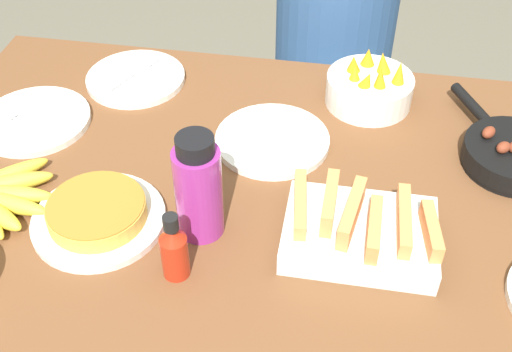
# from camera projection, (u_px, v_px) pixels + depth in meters

# --- Properties ---
(dining_table) EXTENTS (1.52, 0.98, 0.73)m
(dining_table) POSITION_uv_depth(u_px,v_px,m) (256.00, 218.00, 1.38)
(dining_table) COLOR brown
(dining_table) RESTS_ON ground_plane
(melon_tray) EXTENTS (0.28, 0.20, 0.10)m
(melon_tray) POSITION_uv_depth(u_px,v_px,m) (360.00, 231.00, 1.18)
(melon_tray) COLOR silver
(melon_tray) RESTS_ON dining_table
(skillet) EXTENTS (0.23, 0.34, 0.08)m
(skillet) POSITION_uv_depth(u_px,v_px,m) (512.00, 154.00, 1.36)
(skillet) COLOR black
(skillet) RESTS_ON dining_table
(frittata_plate_center) EXTENTS (0.26, 0.26, 0.05)m
(frittata_plate_center) POSITION_uv_depth(u_px,v_px,m) (98.00, 215.00, 1.23)
(frittata_plate_center) COLOR silver
(frittata_plate_center) RESTS_ON dining_table
(empty_plate_near_front) EXTENTS (0.25, 0.25, 0.02)m
(empty_plate_near_front) POSITION_uv_depth(u_px,v_px,m) (34.00, 120.00, 1.47)
(empty_plate_near_front) COLOR silver
(empty_plate_near_front) RESTS_ON dining_table
(empty_plate_far_right) EXTENTS (0.25, 0.25, 0.02)m
(empty_plate_far_right) POSITION_uv_depth(u_px,v_px,m) (272.00, 140.00, 1.42)
(empty_plate_far_right) COLOR silver
(empty_plate_far_right) RESTS_ON dining_table
(empty_plate_mid_edge) EXTENTS (0.25, 0.25, 0.02)m
(empty_plate_mid_edge) POSITION_uv_depth(u_px,v_px,m) (136.00, 78.00, 1.60)
(empty_plate_mid_edge) COLOR silver
(empty_plate_mid_edge) RESTS_ON dining_table
(fruit_bowl_mango) EXTENTS (0.20, 0.20, 0.12)m
(fruit_bowl_mango) POSITION_uv_depth(u_px,v_px,m) (369.00, 87.00, 1.51)
(fruit_bowl_mango) COLOR silver
(fruit_bowl_mango) RESTS_ON dining_table
(water_bottle) EXTENTS (0.09, 0.09, 0.22)m
(water_bottle) POSITION_uv_depth(u_px,v_px,m) (198.00, 188.00, 1.16)
(water_bottle) COLOR #992D89
(water_bottle) RESTS_ON dining_table
(hot_sauce_bottle) EXTENTS (0.05, 0.05, 0.14)m
(hot_sauce_bottle) POSITION_uv_depth(u_px,v_px,m) (174.00, 249.00, 1.11)
(hot_sauce_bottle) COLOR #B72814
(hot_sauce_bottle) RESTS_ON dining_table
(person_figure) EXTENTS (0.38, 0.38, 1.24)m
(person_figure) POSITION_uv_depth(u_px,v_px,m) (330.00, 79.00, 2.00)
(person_figure) COLOR black
(person_figure) RESTS_ON ground_plane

